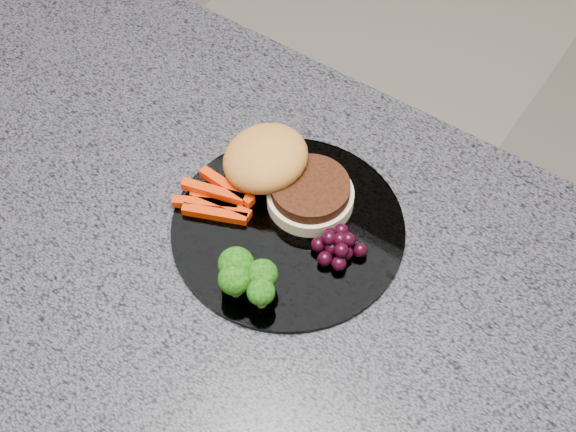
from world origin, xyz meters
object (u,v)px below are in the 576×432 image
object	(u,v)px
plate	(288,228)
burger	(281,173)
grape_bunch	(338,246)
island_cabinet	(248,413)

from	to	relation	value
plate	burger	distance (m)	0.06
burger	grape_bunch	distance (m)	0.11
island_cabinet	burger	xyz separation A→B (m)	(-0.00, 0.10, 0.50)
plate	burger	bearing A→B (deg)	132.18
island_cabinet	plate	world-z (taller)	plate
island_cabinet	burger	distance (m)	0.51
island_cabinet	grape_bunch	distance (m)	0.50
grape_bunch	island_cabinet	bearing A→B (deg)	-148.55
grape_bunch	plate	bearing A→B (deg)	-177.49
island_cabinet	grape_bunch	bearing A→B (deg)	31.45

